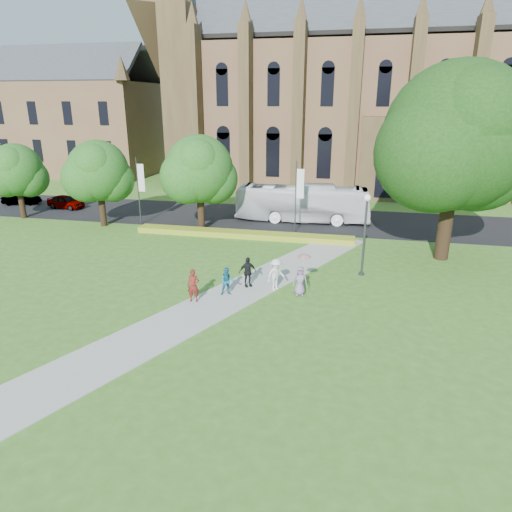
% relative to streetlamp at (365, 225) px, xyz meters
% --- Properties ---
extents(ground, '(160.00, 160.00, 0.00)m').
position_rel_streetlamp_xyz_m(ground, '(-7.50, -6.50, -3.30)').
color(ground, '#3D681F').
rests_on(ground, ground).
extents(road, '(160.00, 10.00, 0.02)m').
position_rel_streetlamp_xyz_m(road, '(-7.50, 13.50, -3.29)').
color(road, black).
rests_on(road, ground).
extents(footpath, '(15.58, 28.54, 0.04)m').
position_rel_streetlamp_xyz_m(footpath, '(-7.50, -5.50, -3.28)').
color(footpath, '#B2B2A8').
rests_on(footpath, ground).
extents(flower_hedge, '(18.00, 1.40, 0.45)m').
position_rel_streetlamp_xyz_m(flower_hedge, '(-9.50, 6.70, -3.07)').
color(flower_hedge, yellow).
rests_on(flower_hedge, ground).
extents(cathedral, '(52.60, 18.25, 28.00)m').
position_rel_streetlamp_xyz_m(cathedral, '(2.50, 33.23, 9.69)').
color(cathedral, brown).
rests_on(cathedral, ground).
extents(building_west, '(22.00, 14.00, 18.30)m').
position_rel_streetlamp_xyz_m(building_west, '(-41.50, 35.50, 5.91)').
color(building_west, brown).
rests_on(building_west, ground).
extents(streetlamp, '(0.44, 0.44, 5.24)m').
position_rel_streetlamp_xyz_m(streetlamp, '(0.00, 0.00, 0.00)').
color(streetlamp, '#38383D').
rests_on(streetlamp, ground).
extents(large_tree, '(9.60, 9.60, 13.20)m').
position_rel_streetlamp_xyz_m(large_tree, '(5.50, 4.50, 5.07)').
color(large_tree, '#332114').
rests_on(large_tree, ground).
extents(street_tree_0, '(5.20, 5.20, 7.50)m').
position_rel_streetlamp_xyz_m(street_tree_0, '(-22.50, 7.50, 1.58)').
color(street_tree_0, '#332114').
rests_on(street_tree_0, ground).
extents(street_tree_1, '(5.60, 5.60, 8.05)m').
position_rel_streetlamp_xyz_m(street_tree_1, '(-13.50, 8.00, 1.93)').
color(street_tree_1, '#332114').
rests_on(street_tree_1, ground).
extents(street_tree_2, '(4.80, 4.80, 6.95)m').
position_rel_streetlamp_xyz_m(street_tree_2, '(-31.50, 8.50, 1.23)').
color(street_tree_2, '#332114').
rests_on(street_tree_2, ground).
extents(banner_pole_0, '(0.70, 0.10, 6.00)m').
position_rel_streetlamp_xyz_m(banner_pole_0, '(-5.39, 8.70, 0.09)').
color(banner_pole_0, '#38383D').
rests_on(banner_pole_0, ground).
extents(banner_pole_1, '(0.70, 0.10, 6.00)m').
position_rel_streetlamp_xyz_m(banner_pole_1, '(-19.39, 8.70, 0.09)').
color(banner_pole_1, '#38383D').
rests_on(banner_pole_1, ground).
extents(tour_coach, '(12.25, 3.25, 3.39)m').
position_rel_streetlamp_xyz_m(tour_coach, '(-5.38, 12.81, -1.58)').
color(tour_coach, silver).
rests_on(tour_coach, road).
extents(car_0, '(4.28, 2.38, 1.38)m').
position_rel_streetlamp_xyz_m(car_0, '(-29.90, 12.90, -2.59)').
color(car_0, gray).
rests_on(car_0, road).
extents(car_1, '(3.97, 2.27, 1.24)m').
position_rel_streetlamp_xyz_m(car_1, '(-35.60, 13.47, -2.66)').
color(car_1, gray).
rests_on(car_1, road).
extents(pedestrian_0, '(0.73, 0.53, 1.86)m').
position_rel_streetlamp_xyz_m(pedestrian_0, '(-9.10, -6.24, -2.32)').
color(pedestrian_0, maroon).
rests_on(pedestrian_0, footpath).
extents(pedestrian_1, '(0.97, 0.87, 1.64)m').
position_rel_streetlamp_xyz_m(pedestrian_1, '(-7.53, -4.97, -2.44)').
color(pedestrian_1, '#1A6282').
rests_on(pedestrian_1, footpath).
extents(pedestrian_2, '(1.34, 1.37, 1.89)m').
position_rel_streetlamp_xyz_m(pedestrian_2, '(-4.95, -3.61, -2.31)').
color(pedestrian_2, silver).
rests_on(pedestrian_2, footpath).
extents(pedestrian_3, '(1.14, 0.97, 1.84)m').
position_rel_streetlamp_xyz_m(pedestrian_3, '(-6.69, -3.50, -2.34)').
color(pedestrian_3, black).
rests_on(pedestrian_3, footpath).
extents(pedestrian_4, '(0.92, 0.69, 1.71)m').
position_rel_streetlamp_xyz_m(pedestrian_4, '(-3.48, -4.08, -2.40)').
color(pedestrian_4, gray).
rests_on(pedestrian_4, footpath).
extents(parasol, '(0.74, 0.74, 0.64)m').
position_rel_streetlamp_xyz_m(parasol, '(-3.30, -3.98, -1.23)').
color(parasol, '#F0AEA9').
rests_on(parasol, pedestrian_4).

